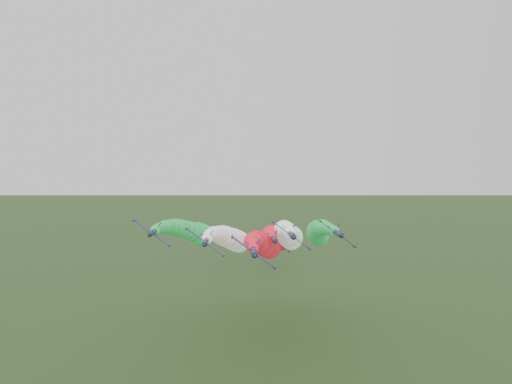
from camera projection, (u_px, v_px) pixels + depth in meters
jet_lead at (262, 244)px, 141.50m from camera, size 15.25×77.00×16.55m
jet_inner_left at (230, 238)px, 155.77m from camera, size 15.37×77.11×16.67m
jet_inner_right at (287, 234)px, 155.66m from camera, size 15.86×77.60×17.16m
jet_outer_left at (193, 232)px, 162.67m from camera, size 15.57×77.31×16.87m
jet_outer_right at (319, 232)px, 159.24m from camera, size 15.05×76.79×16.34m
jet_trail at (275, 237)px, 174.34m from camera, size 15.89×77.63×17.19m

